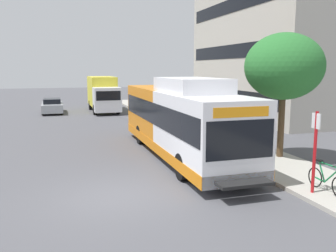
{
  "coord_description": "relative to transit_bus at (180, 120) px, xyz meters",
  "views": [
    {
      "loc": [
        -1.7,
        -11.15,
        4.05
      ],
      "look_at": [
        2.87,
        3.57,
        1.6
      ],
      "focal_mm": 38.95,
      "sensor_mm": 36.0,
      "label": 1
    }
  ],
  "objects": [
    {
      "name": "street_tree_near_stop",
      "position": [
        4.07,
        -1.92,
        2.41
      ],
      "size": [
        3.39,
        3.39,
        5.43
      ],
      "color": "#4C3823",
      "rests_on": "sidewalk_curb"
    },
    {
      "name": "box_truck_background",
      "position": [
        -1.13,
        18.88,
        0.04
      ],
      "size": [
        2.32,
        7.01,
        3.25
      ],
      "color": "silver",
      "rests_on": "ground"
    },
    {
      "name": "ground_plane",
      "position": [
        -3.75,
        3.51,
        -1.7
      ],
      "size": [
        120.0,
        120.0,
        0.0
      ],
      "primitive_type": "plane",
      "color": "#4C4C51"
    },
    {
      "name": "lattice_comm_tower",
      "position": [
        14.2,
        25.09,
        8.9
      ],
      "size": [
        1.1,
        1.1,
        31.65
      ],
      "color": "#B7B7BC",
      "rests_on": "ground"
    },
    {
      "name": "transit_bus",
      "position": [
        0.0,
        0.0,
        0.0
      ],
      "size": [
        2.58,
        12.25,
        3.65
      ],
      "color": "white",
      "rests_on": "ground"
    },
    {
      "name": "bus_stop_sign_pole",
      "position": [
        2.24,
        -6.38,
        -0.05
      ],
      "size": [
        0.1,
        0.36,
        2.6
      ],
      "color": "red",
      "rests_on": "sidewalk_curb"
    },
    {
      "name": "parked_car_far_lane",
      "position": [
        -5.73,
        19.04,
        -1.04
      ],
      "size": [
        1.8,
        4.5,
        1.33
      ],
      "color": "#93999E",
      "rests_on": "ground"
    },
    {
      "name": "bicycle_parked",
      "position": [
        2.69,
        -6.49,
        -1.14
      ],
      "size": [
        0.52,
        1.76,
        1.02
      ],
      "color": "black",
      "rests_on": "sidewalk_curb"
    },
    {
      "name": "sidewalk_curb",
      "position": [
        3.25,
        1.51,
        -1.63
      ],
      "size": [
        3.0,
        56.0,
        0.14
      ],
      "primitive_type": "cube",
      "color": "#A8A399",
      "rests_on": "ground"
    }
  ]
}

